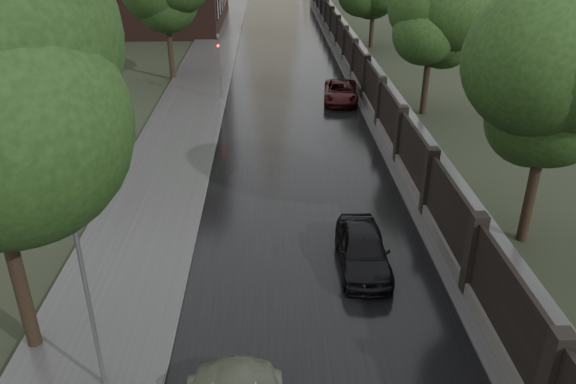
{
  "coord_description": "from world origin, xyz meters",
  "views": [
    {
      "loc": [
        -1.32,
        -8.71,
        10.31
      ],
      "look_at": [
        -0.71,
        9.03,
        1.5
      ],
      "focal_mm": 35.0,
      "sensor_mm": 36.0,
      "label": 1
    }
  ],
  "objects_px": {
    "tree_right_b": "(432,25)",
    "traffic_light": "(219,61)",
    "car_right_far": "(341,92)",
    "tree_left_far": "(166,0)",
    "car_right_near": "(363,249)",
    "lamp_post": "(88,299)",
    "tree_right_a": "(550,104)"
  },
  "relations": [
    {
      "from": "lamp_post",
      "to": "car_right_near",
      "type": "relative_size",
      "value": 1.31
    },
    {
      "from": "tree_right_a",
      "to": "lamp_post",
      "type": "height_order",
      "value": "tree_right_a"
    },
    {
      "from": "car_right_far",
      "to": "traffic_light",
      "type": "bearing_deg",
      "value": -178.09
    },
    {
      "from": "tree_right_b",
      "to": "car_right_near",
      "type": "bearing_deg",
      "value": -110.81
    },
    {
      "from": "tree_right_b",
      "to": "car_right_far",
      "type": "xyz_separation_m",
      "value": [
        -4.46,
        2.49,
        -4.35
      ]
    },
    {
      "from": "tree_left_far",
      "to": "car_right_far",
      "type": "relative_size",
      "value": 1.72
    },
    {
      "from": "tree_left_far",
      "to": "lamp_post",
      "type": "distance_m",
      "value": 28.73
    },
    {
      "from": "tree_left_far",
      "to": "tree_right_a",
      "type": "xyz_separation_m",
      "value": [
        15.5,
        -22.0,
        -0.29
      ]
    },
    {
      "from": "tree_right_b",
      "to": "traffic_light",
      "type": "xyz_separation_m",
      "value": [
        -11.8,
        2.99,
        -2.55
      ]
    },
    {
      "from": "tree_left_far",
      "to": "car_right_near",
      "type": "relative_size",
      "value": 1.9
    },
    {
      "from": "traffic_light",
      "to": "car_right_far",
      "type": "bearing_deg",
      "value": -3.91
    },
    {
      "from": "tree_right_a",
      "to": "car_right_far",
      "type": "bearing_deg",
      "value": 105.13
    },
    {
      "from": "traffic_light",
      "to": "car_right_far",
      "type": "height_order",
      "value": "traffic_light"
    },
    {
      "from": "lamp_post",
      "to": "car_right_far",
      "type": "height_order",
      "value": "lamp_post"
    },
    {
      "from": "lamp_post",
      "to": "car_right_near",
      "type": "bearing_deg",
      "value": 35.52
    },
    {
      "from": "tree_right_a",
      "to": "car_right_near",
      "type": "bearing_deg",
      "value": -165.74
    },
    {
      "from": "tree_left_far",
      "to": "car_right_far",
      "type": "bearing_deg",
      "value": -26.51
    },
    {
      "from": "tree_right_a",
      "to": "car_right_near",
      "type": "distance_m",
      "value": 7.44
    },
    {
      "from": "car_right_near",
      "to": "tree_right_b",
      "type": "bearing_deg",
      "value": 70.16
    },
    {
      "from": "traffic_light",
      "to": "tree_right_b",
      "type": "bearing_deg",
      "value": -14.24
    },
    {
      "from": "lamp_post",
      "to": "tree_left_far",
      "type": "bearing_deg",
      "value": 95.21
    },
    {
      "from": "lamp_post",
      "to": "traffic_light",
      "type": "xyz_separation_m",
      "value": [
        1.1,
        23.49,
        -0.27
      ]
    },
    {
      "from": "car_right_near",
      "to": "car_right_far",
      "type": "xyz_separation_m",
      "value": [
        1.43,
        17.99,
        -0.07
      ]
    },
    {
      "from": "traffic_light",
      "to": "car_right_near",
      "type": "distance_m",
      "value": 19.49
    },
    {
      "from": "tree_right_a",
      "to": "lamp_post",
      "type": "distance_m",
      "value": 14.62
    },
    {
      "from": "car_right_near",
      "to": "car_right_far",
      "type": "relative_size",
      "value": 0.91
    },
    {
      "from": "tree_right_b",
      "to": "car_right_far",
      "type": "distance_m",
      "value": 6.71
    },
    {
      "from": "tree_right_b",
      "to": "car_right_near",
      "type": "distance_m",
      "value": 17.12
    },
    {
      "from": "tree_left_far",
      "to": "car_right_far",
      "type": "distance_m",
      "value": 13.18
    },
    {
      "from": "tree_left_far",
      "to": "car_right_far",
      "type": "xyz_separation_m",
      "value": [
        11.04,
        -5.51,
        -4.64
      ]
    },
    {
      "from": "tree_right_a",
      "to": "tree_right_b",
      "type": "relative_size",
      "value": 1.0
    },
    {
      "from": "car_right_far",
      "to": "tree_left_far",
      "type": "bearing_deg",
      "value": 159.31
    }
  ]
}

